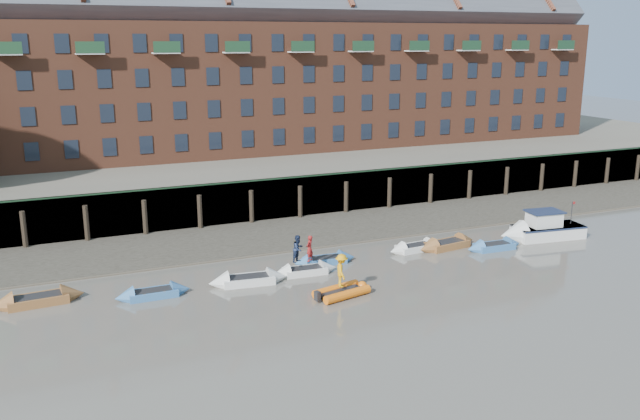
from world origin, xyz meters
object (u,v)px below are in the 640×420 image
rowboat_1 (153,293)px  rowboat_2 (248,280)px  person_rower_b (298,249)px  rowboat_4 (325,260)px  rowboat_7 (494,246)px  rowboat_6 (447,245)px  rowboat_0 (38,300)px  motor_launch (535,230)px  rowboat_5 (416,247)px  person_rib_crew (342,270)px  rowboat_3 (305,271)px  rib_tender (343,291)px  person_rower_a (309,248)px

rowboat_1 → rowboat_2: bearing=-1.1°
person_rower_b → rowboat_4: bearing=-5.5°
rowboat_4 → rowboat_7: size_ratio=0.98×
rowboat_2 → rowboat_6: size_ratio=0.98×
rowboat_0 → person_rower_b: bearing=-8.4°
motor_launch → rowboat_1: bearing=8.1°
person_rower_b → rowboat_5: bearing=-25.6°
rowboat_1 → rowboat_7: rowboat_7 is taller
rowboat_4 → rowboat_6: bearing=1.0°
rowboat_0 → rowboat_6: size_ratio=1.00×
rowboat_0 → person_rower_b: (14.54, -1.13, 1.37)m
rowboat_0 → rowboat_5: (23.47, 0.12, -0.03)m
rowboat_6 → rowboat_7: 3.13m
person_rower_b → person_rib_crew: (0.91, -4.17, -0.15)m
rowboat_0 → motor_launch: size_ratio=0.75×
person_rower_b → person_rib_crew: person_rower_b is taller
rowboat_3 → rowboat_6: bearing=8.9°
rowboat_1 → rowboat_2: rowboat_2 is taller
rowboat_7 → person_rib_crew: 13.56m
rowboat_2 → person_rib_crew: (4.18, -3.80, 1.23)m
rowboat_4 → rowboat_5: (6.65, 0.04, 0.00)m
motor_launch → person_rower_b: bearing=7.6°
rowboat_7 → rowboat_6: bearing=152.9°
rib_tender → motor_launch: 17.62m
rowboat_4 → person_rower_b: 2.94m
rowboat_6 → rowboat_7: rowboat_6 is taller
rowboat_2 → rowboat_4: bearing=22.7°
rowboat_7 → rib_tender: (-12.92, -3.57, 0.03)m
rib_tender → person_rib_crew: person_rib_crew is taller
rowboat_6 → person_rower_b: (-11.20, -0.89, 1.37)m
rowboat_3 → rowboat_5: 8.67m
rowboat_6 → person_rower_b: bearing=176.1°
rowboat_2 → motor_launch: (21.35, 0.55, 0.42)m
rowboat_1 → rowboat_5: 17.71m
rowboat_7 → rowboat_5: bearing=161.4°
person_rower_a → person_rower_b: bearing=-49.9°
rowboat_6 → person_rower_a: bearing=177.0°
rowboat_7 → rib_tender: size_ratio=1.25×
rowboat_6 → rowboat_7: (2.74, -1.52, -0.03)m
rowboat_2 → person_rower_a: 4.18m
rowboat_3 → person_rower_a: bearing=9.0°
rowboat_4 → rowboat_1: bearing=-169.2°
rowboat_2 → rowboat_7: rowboat_2 is taller
rowboat_0 → rowboat_7: rowboat_0 is taller
person_rower_a → rowboat_6: bearing=144.2°
rowboat_3 → person_rower_b: size_ratio=2.45×
rowboat_3 → rowboat_7: bearing=1.4°
rowboat_1 → person_rower_b: (8.71, 0.29, 1.40)m
rowboat_7 → motor_launch: motor_launch is taller
rowboat_4 → rowboat_6: (8.92, -0.32, 0.03)m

